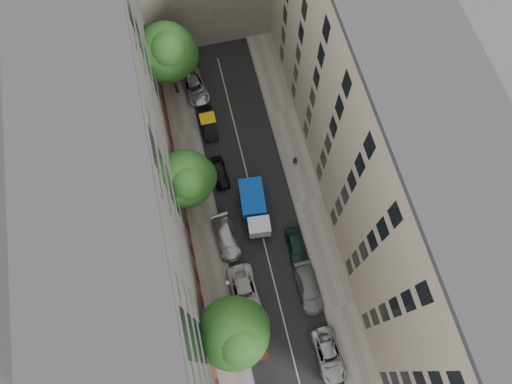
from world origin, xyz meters
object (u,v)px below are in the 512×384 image
object	(u,v)px
car_right_0	(329,355)
car_left_4	(220,173)
car_left_6	(195,87)
tree_far	(168,54)
car_left_1	(257,335)
pedestrian	(295,161)
car_right_1	(309,288)
tree_near	(235,334)
car_right_2	(296,247)
lamp_post	(229,287)
tarp_truck	(254,207)
tree_mid	(187,180)
car_left_2	(245,292)
car_left_5	(208,123)
car_left_3	(226,238)

from	to	relation	value
car_right_0	car_left_4	bearing A→B (deg)	105.10
car_left_6	tree_far	size ratio (longest dim) A/B	0.51
car_left_1	pedestrian	world-z (taller)	pedestrian
car_right_1	tree_near	bearing A→B (deg)	-159.01
car_left_6	car_left_4	bearing A→B (deg)	-94.44
car_right_2	lamp_post	size ratio (longest dim) A/B	0.66
tarp_truck	car_right_0	distance (m)	15.44
car_left_4	car_right_0	size ratio (longest dim) A/B	0.76
tarp_truck	car_right_1	bearing A→B (deg)	-64.65
pedestrian	tree_far	bearing A→B (deg)	-23.27
car_right_1	car_left_6	bearing A→B (deg)	104.53
tarp_truck	lamp_post	world-z (taller)	lamp_post
car_left_1	tree_mid	distance (m)	15.54
car_left_2	car_right_1	bearing A→B (deg)	-10.86
car_left_6	tree_far	world-z (taller)	tree_far
car_left_1	car_left_2	bearing A→B (deg)	98.53
car_right_2	tree_far	size ratio (longest dim) A/B	0.40
car_left_5	tree_mid	world-z (taller)	tree_mid
lamp_post	car_left_2	bearing A→B (deg)	-10.04
tarp_truck	car_left_4	size ratio (longest dim) A/B	1.56
tarp_truck	car_left_5	size ratio (longest dim) A/B	1.40
lamp_post	car_right_2	bearing A→B (deg)	22.42
car_left_4	tree_near	bearing A→B (deg)	-98.89
car_left_2	car_left_5	size ratio (longest dim) A/B	1.27
car_left_2	car_left_6	world-z (taller)	car_left_2
car_right_2	car_right_1	bearing A→B (deg)	-86.82
car_left_1	car_left_2	size ratio (longest dim) A/B	0.84
car_left_2	lamp_post	xyz separation A→B (m)	(-1.29, 0.23, 3.18)
tree_mid	pedestrian	xyz separation A→B (m)	(11.19, 1.73, -4.72)
car_left_6	tree_mid	xyz separation A→B (m)	(-2.60, -13.37, 4.91)
tree_far	tree_near	bearing A→B (deg)	-88.51
lamp_post	car_left_4	bearing A→B (deg)	83.16
tarp_truck	car_left_1	xyz separation A→B (m)	(-2.58, -11.85, -0.72)
tree_mid	lamp_post	distance (m)	10.46
car_right_0	tree_near	distance (m)	9.86
car_right_2	car_left_5	bearing A→B (deg)	111.92
car_left_2	tree_mid	bearing A→B (deg)	104.55
car_left_4	car_left_6	bearing A→B (deg)	90.21
car_right_0	tree_near	size ratio (longest dim) A/B	0.56
tarp_truck	car_left_1	distance (m)	12.15
lamp_post	tree_far	bearing A→B (deg)	92.41
car_right_1	tree_near	distance (m)	9.61
car_right_0	tree_far	world-z (taller)	tree_far
tree_far	lamp_post	xyz separation A→B (m)	(0.99, -23.64, -2.91)
car_left_3	tree_mid	size ratio (longest dim) A/B	0.58
car_right_2	tree_mid	world-z (taller)	tree_mid
tarp_truck	car_right_2	distance (m)	5.66
car_left_1	car_left_4	bearing A→B (deg)	95.55
tarp_truck	car_right_0	bearing A→B (deg)	-72.07
pedestrian	car_left_5	bearing A→B (deg)	-14.85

